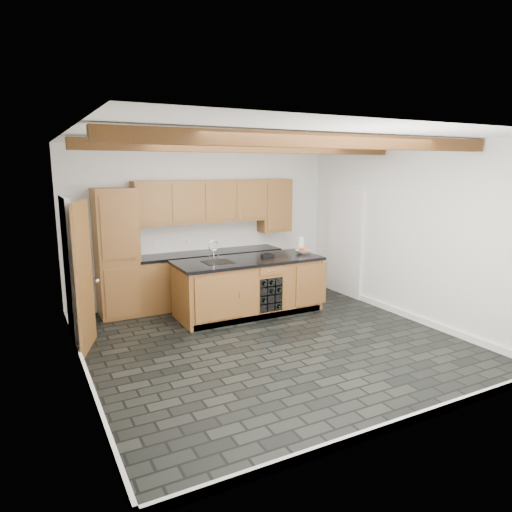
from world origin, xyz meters
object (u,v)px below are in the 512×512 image
at_px(island, 249,286).
at_px(fruit_bowl, 303,252).
at_px(kitchen_scale, 267,255).
at_px(paper_towel, 301,245).

bearing_deg(island, fruit_bowl, 0.74).
bearing_deg(kitchen_scale, island, -175.69).
relative_size(fruit_bowl, paper_towel, 0.96).
height_order(island, paper_towel, paper_towel).
bearing_deg(fruit_bowl, island, -179.26).
relative_size(island, kitchen_scale, 11.97).
xyz_separation_m(fruit_bowl, paper_towel, (0.04, 0.13, 0.10)).
height_order(island, fruit_bowl, fruit_bowl).
height_order(kitchen_scale, fruit_bowl, same).
height_order(fruit_bowl, paper_towel, paper_towel).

